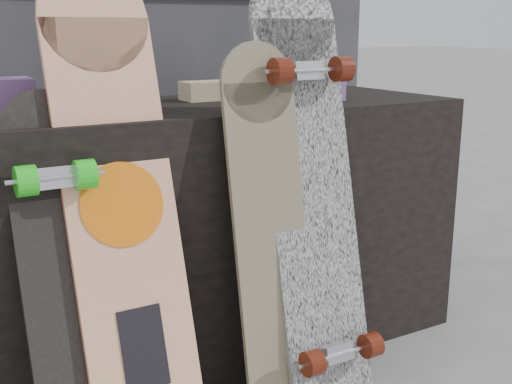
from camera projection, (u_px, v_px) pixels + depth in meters
vendor_table at (207, 228)px, 2.07m from camera, size 1.60×0.60×0.80m
booth at (112, 9)px, 2.60m from camera, size 2.40×0.22×2.20m
merch_box_small at (316, 81)px, 2.06m from camera, size 0.14×0.14×0.12m
merch_box_flat at (216, 90)px, 2.08m from camera, size 0.22×0.10×0.06m
longboard_geisha at (120, 197)px, 1.56m from camera, size 0.27×0.38×1.18m
longboard_celtic at (269, 219)px, 1.71m from camera, size 0.22×0.19×1.00m
longboard_cascadia at (312, 181)px, 1.77m from camera, size 0.27×0.34×1.18m
skateboard_dark at (67, 281)px, 1.48m from camera, size 0.20×0.34×0.89m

